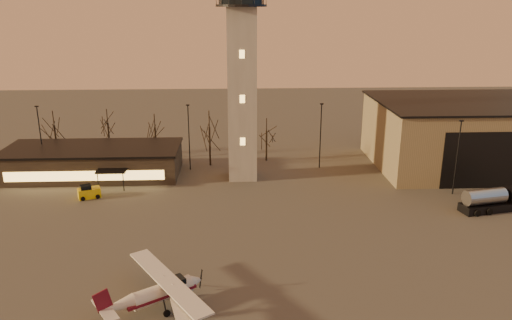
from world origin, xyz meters
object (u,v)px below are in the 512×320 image
(fuel_truck, at_px, (491,202))
(service_cart, at_px, (89,193))
(terminal, at_px, (94,161))
(cessna_rear, at_px, (164,294))
(control_tower, at_px, (242,65))
(hangar, at_px, (474,134))

(fuel_truck, distance_m, service_cart, 51.09)
(terminal, bearing_deg, cessna_rear, -66.79)
(fuel_truck, height_order, service_cart, fuel_truck)
(control_tower, height_order, terminal, control_tower)
(hangar, xyz_separation_m, cessna_rear, (-43.23, -36.44, -3.98))
(cessna_rear, xyz_separation_m, service_cart, (-13.13, 25.29, -0.50))
(hangar, distance_m, terminal, 58.11)
(control_tower, xyz_separation_m, terminal, (-21.99, 1.98, -14.17))
(fuel_truck, bearing_deg, control_tower, 143.97)
(hangar, bearing_deg, service_cart, -168.80)
(control_tower, distance_m, fuel_truck, 36.56)
(control_tower, bearing_deg, hangar, 6.31)
(hangar, distance_m, service_cart, 57.62)
(hangar, relative_size, terminal, 1.20)
(cessna_rear, distance_m, service_cart, 28.50)
(cessna_rear, bearing_deg, service_cart, 84.57)
(control_tower, height_order, fuel_truck, control_tower)
(control_tower, height_order, cessna_rear, control_tower)
(hangar, distance_m, cessna_rear, 56.68)
(control_tower, bearing_deg, cessna_rear, -102.55)
(terminal, xyz_separation_m, fuel_truck, (52.30, -15.68, -1.00))
(service_cart, bearing_deg, control_tower, -3.12)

